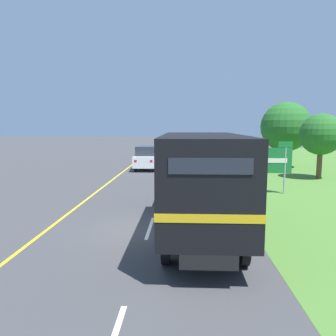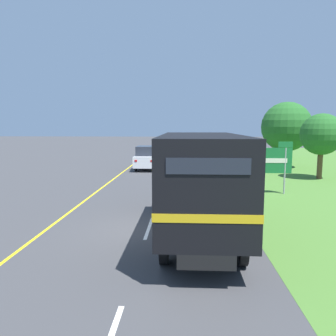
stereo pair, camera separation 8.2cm
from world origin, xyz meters
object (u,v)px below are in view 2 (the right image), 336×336
at_px(lead_car_white, 146,158).
at_px(roadside_tree_far, 283,128).
at_px(highway_sign, 271,161).
at_px(roadside_tree_mid, 286,127).
at_px(horse_trailer_truck, 199,178).
at_px(roadside_tree_near, 322,135).

distance_m(lead_car_white, roadside_tree_far, 18.31).
distance_m(highway_sign, roadside_tree_mid, 12.49).
bearing_deg(roadside_tree_mid, roadside_tree_far, 75.69).
relative_size(roadside_tree_mid, roadside_tree_far, 1.14).
relative_size(horse_trailer_truck, roadside_tree_near, 1.92).
bearing_deg(horse_trailer_truck, lead_car_white, 102.84).
relative_size(horse_trailer_truck, lead_car_white, 2.26).
bearing_deg(horse_trailer_truck, roadside_tree_near, 53.58).
xyz_separation_m(lead_car_white, highway_sign, (7.94, -9.60, 0.80)).
bearing_deg(horse_trailer_truck, roadside_tree_mid, 65.32).
bearing_deg(horse_trailer_truck, highway_sign, 58.60).
distance_m(roadside_tree_mid, roadside_tree_far, 9.21).
height_order(horse_trailer_truck, roadside_tree_far, roadside_tree_far).
height_order(highway_sign, roadside_tree_mid, roadside_tree_mid).
relative_size(lead_car_white, roadside_tree_near, 0.85).
bearing_deg(lead_car_white, roadside_tree_far, 36.94).
bearing_deg(highway_sign, roadside_tree_far, 72.25).
xyz_separation_m(roadside_tree_mid, roadside_tree_far, (2.28, 8.92, -0.21)).
relative_size(horse_trailer_truck, roadside_tree_far, 1.73).
bearing_deg(lead_car_white, highway_sign, -50.40).
height_order(lead_car_white, roadside_tree_near, roadside_tree_near).
xyz_separation_m(roadside_tree_near, roadside_tree_mid, (-0.54, 6.23, 0.50)).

